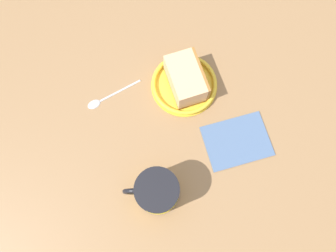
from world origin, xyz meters
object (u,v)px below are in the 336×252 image
object	(u,v)px
cake_slice	(186,79)
teaspoon	(103,99)
tea_mug	(157,192)
folded_napkin	(237,141)
small_plate	(184,84)

from	to	relation	value
cake_slice	teaspoon	size ratio (longest dim) A/B	0.96
teaspoon	tea_mug	bearing A→B (deg)	116.15
tea_mug	teaspoon	bearing A→B (deg)	-63.85
teaspoon	folded_napkin	world-z (taller)	teaspoon
cake_slice	teaspoon	xyz separation A→B (cm)	(18.79, 1.89, -3.32)
cake_slice	tea_mug	xyz separation A→B (cm)	(8.08, 23.71, 0.76)
tea_mug	folded_napkin	world-z (taller)	tea_mug
small_plate	folded_napkin	bearing A→B (deg)	126.16
folded_napkin	tea_mug	bearing A→B (deg)	28.35
cake_slice	tea_mug	size ratio (longest dim) A/B	1.09
small_plate	tea_mug	size ratio (longest dim) A/B	1.36
tea_mug	folded_napkin	size ratio (longest dim) A/B	0.80
cake_slice	folded_napkin	bearing A→B (deg)	125.32
small_plate	cake_slice	bearing A→B (deg)	-166.48
teaspoon	folded_napkin	size ratio (longest dim) A/B	0.91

